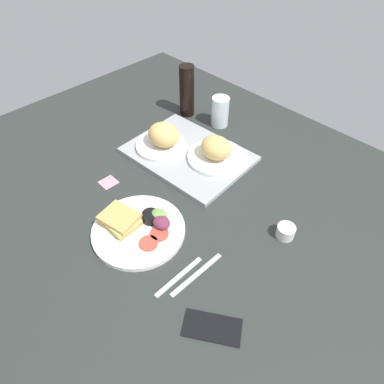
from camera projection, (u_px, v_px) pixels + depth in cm
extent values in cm
cube|color=#282D2B|center=(182.00, 205.00, 116.48)|extent=(190.00, 150.00, 3.00)
cube|color=#9EA0A3|center=(188.00, 154.00, 132.14)|extent=(46.99, 35.76, 1.60)
cylinder|color=white|center=(161.00, 145.00, 133.61)|extent=(19.43, 19.43, 1.40)
ellipsoid|color=#DBB266|center=(164.00, 135.00, 130.15)|extent=(12.63, 10.91, 8.61)
cylinder|color=white|center=(216.00, 157.00, 128.55)|extent=(21.64, 21.64, 1.40)
ellipsoid|color=#DBB266|center=(216.00, 148.00, 124.89)|extent=(11.89, 10.27, 8.10)
cylinder|color=white|center=(139.00, 231.00, 105.67)|extent=(28.72, 28.72, 1.60)
cube|color=tan|center=(120.00, 222.00, 106.20)|extent=(11.46, 9.56, 1.40)
cube|color=#B2C66B|center=(120.00, 219.00, 105.35)|extent=(11.05, 9.06, 1.00)
cube|color=tan|center=(119.00, 217.00, 104.50)|extent=(12.55, 10.98, 1.40)
cylinder|color=#D14738|center=(149.00, 243.00, 100.86)|extent=(5.60, 5.60, 0.80)
cylinder|color=#D14738|center=(159.00, 234.00, 103.36)|extent=(5.60, 5.60, 0.80)
cylinder|color=black|center=(150.00, 216.00, 106.90)|extent=(5.20, 5.20, 3.00)
cylinder|color=#EFEACC|center=(149.00, 214.00, 106.12)|extent=(4.26, 4.26, 0.60)
ellipsoid|color=#729E4C|center=(159.00, 216.00, 106.54)|extent=(6.00, 4.80, 3.60)
ellipsoid|color=#6B2D47|center=(161.00, 222.00, 104.67)|extent=(6.00, 4.80, 3.60)
cylinder|color=silver|center=(220.00, 112.00, 143.44)|extent=(7.29, 7.29, 12.62)
cylinder|color=black|center=(187.00, 91.00, 146.06)|extent=(6.40, 6.40, 22.18)
cylinder|color=silver|center=(286.00, 231.00, 103.95)|extent=(5.60, 5.60, 4.00)
cube|color=#B7B7BC|center=(179.00, 276.00, 95.02)|extent=(1.45, 17.00, 0.50)
cube|color=#B7B7BC|center=(197.00, 274.00, 95.51)|extent=(1.75, 19.02, 0.50)
cube|color=black|center=(212.00, 327.00, 84.79)|extent=(15.98, 13.95, 0.80)
cube|color=pink|center=(109.00, 182.00, 122.15)|extent=(5.71, 5.71, 0.12)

